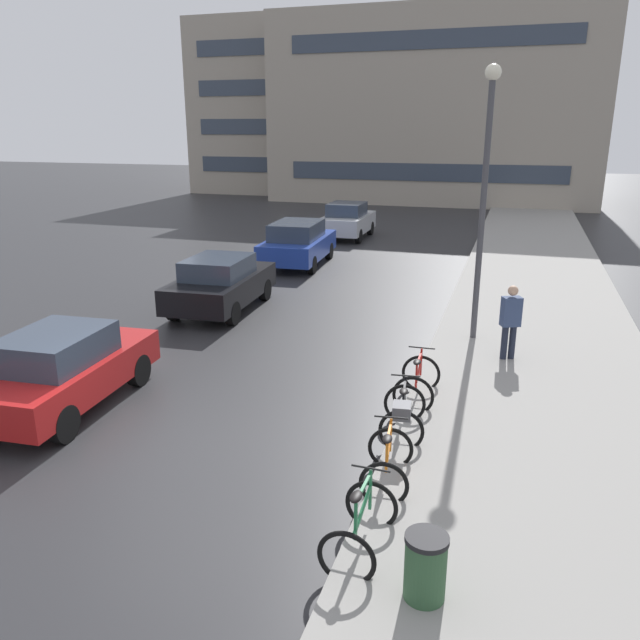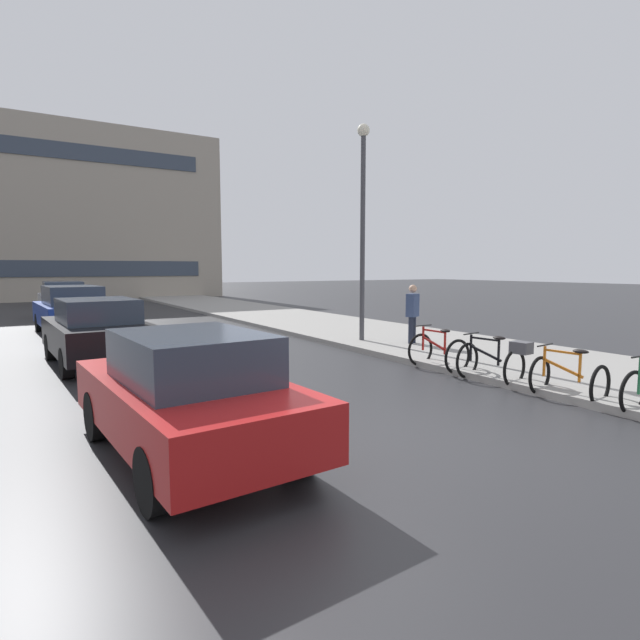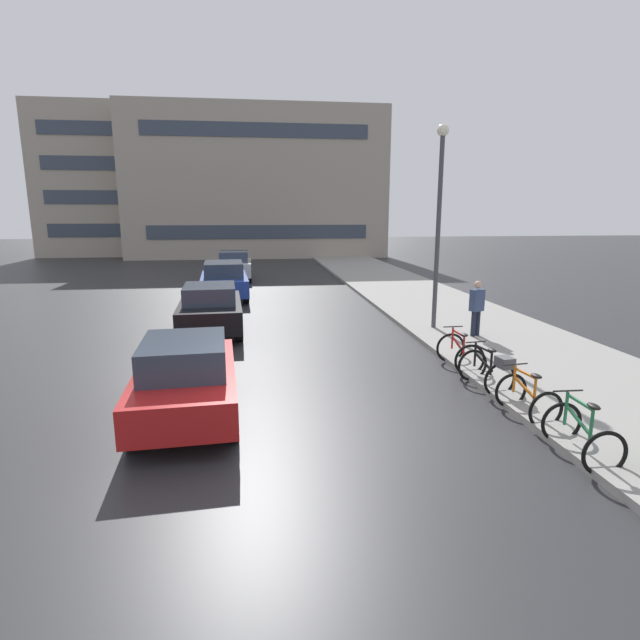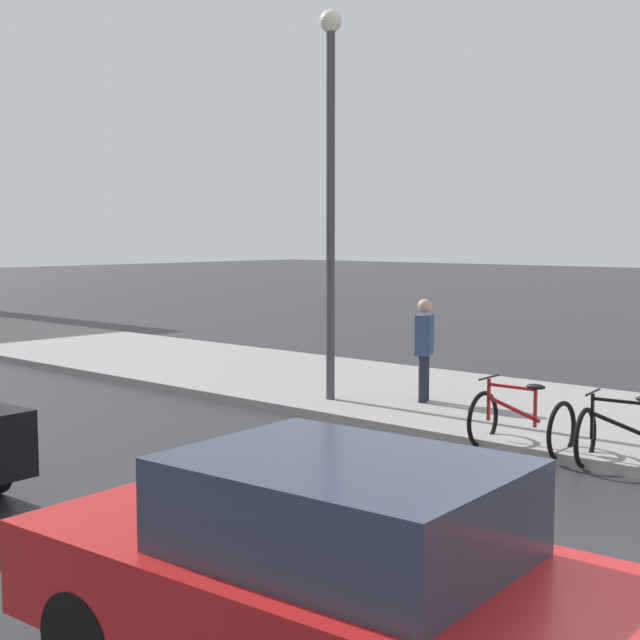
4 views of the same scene
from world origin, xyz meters
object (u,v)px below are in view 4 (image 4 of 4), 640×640
(streetlamp, at_px, (331,168))
(bicycle_farthest, at_px, (521,423))
(pedestrian, at_px, (424,348))
(car_red, at_px, (328,579))

(streetlamp, bearing_deg, bicycle_farthest, -100.89)
(bicycle_farthest, relative_size, streetlamp, 0.19)
(bicycle_farthest, xyz_separation_m, pedestrian, (1.56, 2.59, 0.59))
(pedestrian, xyz_separation_m, streetlamp, (-0.82, 1.26, 2.83))
(pedestrian, bearing_deg, bicycle_farthest, -121.10)
(car_red, bearing_deg, pedestrian, 31.50)
(car_red, relative_size, pedestrian, 2.27)
(bicycle_farthest, bearing_deg, car_red, -160.80)
(bicycle_farthest, distance_m, streetlamp, 5.20)
(pedestrian, relative_size, streetlamp, 0.28)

